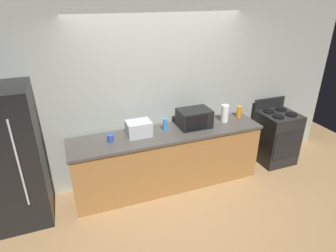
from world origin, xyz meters
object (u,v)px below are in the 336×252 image
at_px(microwave, 194,118).
at_px(bottle_spray_cleaner, 165,125).
at_px(mug_blue, 110,138).
at_px(paper_towel_roll, 225,113).
at_px(bottle_dish_soap, 239,112).
at_px(refrigerator, 11,159).
at_px(stove_range, 276,137).
at_px(toaster_oven, 139,128).

relative_size(microwave, bottle_spray_cleaner, 2.62).
distance_m(bottle_spray_cleaner, mug_blue, 0.81).
distance_m(paper_towel_roll, bottle_spray_cleaner, 0.98).
height_order(paper_towel_roll, bottle_dish_soap, paper_towel_roll).
relative_size(paper_towel_roll, bottle_dish_soap, 1.46).
bearing_deg(bottle_dish_soap, refrigerator, -177.96).
bearing_deg(mug_blue, microwave, 1.42).
xyz_separation_m(stove_range, bottle_spray_cleaner, (-2.02, 0.08, 0.53)).
distance_m(stove_range, paper_towel_roll, 1.19).
bearing_deg(refrigerator, microwave, 1.11).
bearing_deg(toaster_oven, mug_blue, -173.95).
relative_size(stove_range, mug_blue, 11.03).
bearing_deg(bottle_spray_cleaner, bottle_dish_soap, 1.88).
height_order(bottle_dish_soap, bottle_spray_cleaner, bottle_dish_soap).
relative_size(stove_range, bottle_spray_cleaner, 5.89).
bearing_deg(paper_towel_roll, microwave, -179.76).
relative_size(bottle_dish_soap, bottle_spray_cleaner, 1.01).
xyz_separation_m(toaster_oven, mug_blue, (-0.41, -0.04, -0.06)).
bearing_deg(mug_blue, refrigerator, -179.21).
xyz_separation_m(toaster_oven, bottle_spray_cleaner, (0.40, 0.02, -0.01)).
bearing_deg(paper_towel_roll, refrigerator, -179.04).
distance_m(refrigerator, bottle_spray_cleaner, 2.04).
xyz_separation_m(refrigerator, bottle_spray_cleaner, (2.03, 0.08, 0.09)).
bearing_deg(bottle_spray_cleaner, toaster_oven, -177.73).
height_order(toaster_oven, mug_blue, toaster_oven).
bearing_deg(mug_blue, bottle_dish_soap, 2.77).
xyz_separation_m(bottle_dish_soap, mug_blue, (-2.10, -0.10, -0.04)).
bearing_deg(refrigerator, toaster_oven, 2.11).
distance_m(microwave, toaster_oven, 0.85).
relative_size(toaster_oven, bottle_spray_cleaner, 1.86).
xyz_separation_m(refrigerator, stove_range, (4.05, 0.00, -0.44)).
relative_size(refrigerator, mug_blue, 18.39).
height_order(refrigerator, paper_towel_roll, refrigerator).
height_order(refrigerator, microwave, refrigerator).
distance_m(stove_range, microwave, 1.67).
xyz_separation_m(refrigerator, paper_towel_roll, (3.01, 0.05, 0.13)).
distance_m(refrigerator, mug_blue, 1.22).
bearing_deg(paper_towel_roll, toaster_oven, 179.58).
distance_m(refrigerator, toaster_oven, 1.64).
height_order(paper_towel_roll, mug_blue, paper_towel_roll).
xyz_separation_m(stove_range, toaster_oven, (-2.42, 0.06, 0.54)).
height_order(stove_range, bottle_dish_soap, bottle_dish_soap).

